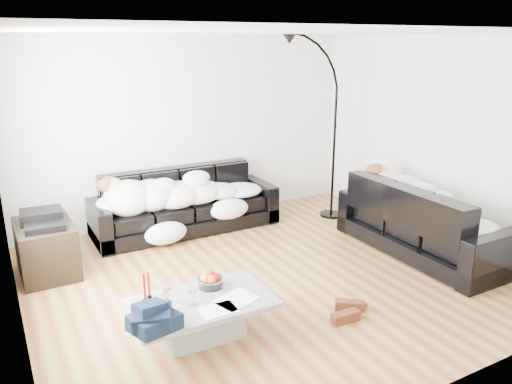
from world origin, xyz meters
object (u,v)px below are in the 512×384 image
coffee_table (202,319)px  wine_glass_b (165,301)px  wine_glass_a (167,292)px  candle_left (144,288)px  sofa_back (185,201)px  fruit_bowl (210,280)px  floor_lamp (334,139)px  wine_glass_c (192,295)px  av_cabinet (46,249)px  shoes (347,311)px  candle_right (149,286)px  sleeper_right (426,202)px  sleeper_back (186,187)px  sofa_right (424,218)px  stereo (42,218)px

coffee_table → wine_glass_b: (-0.32, 0.01, 0.26)m
wine_glass_a → candle_left: size_ratio=0.71×
sofa_back → candle_left: 2.66m
fruit_bowl → floor_lamp: (2.78, 1.84, 0.73)m
sofa_back → wine_glass_b: (-1.15, -2.54, 0.03)m
wine_glass_c → candle_left: bearing=145.7°
wine_glass_b → wine_glass_c: size_ratio=0.87×
av_cabinet → floor_lamp: 4.07m
wine_glass_a → av_cabinet: bearing=111.6°
wine_glass_c → shoes: bearing=-12.5°
shoes → floor_lamp: size_ratio=0.20×
sofa_back → candle_right: 2.59m
sofa_back → shoes: (0.51, -2.89, -0.36)m
floor_lamp → sleeper_right: bearing=-107.4°
fruit_bowl → candle_left: 0.61m
fruit_bowl → shoes: size_ratio=0.49×
sleeper_right → wine_glass_b: (-3.43, -0.40, -0.21)m
sleeper_back → wine_glass_a: 2.63m
shoes → sofa_right: bearing=38.7°
fruit_bowl → candle_right: size_ratio=0.94×
sleeper_back → fruit_bowl: size_ratio=9.24×
sofa_back → fruit_bowl: (-0.66, -2.35, 0.02)m
stereo → sofa_right: bearing=-17.6°
fruit_bowl → floor_lamp: 3.42m
sofa_right → sleeper_back: sofa_right is taller
shoes → floor_lamp: 3.08m
sofa_back → sleeper_back: 0.23m
wine_glass_c → shoes: 1.52m
sofa_back → wine_glass_a: bearing=-114.3°
candle_right → sleeper_back: bearing=61.5°
candle_right → floor_lamp: bearing=28.1°
sleeper_back → floor_lamp: (2.12, -0.46, 0.53)m
wine_glass_c → stereo: (-0.93, 2.05, 0.21)m
fruit_bowl → wine_glass_b: (-0.49, -0.19, 0.01)m
sofa_back → sofa_right: (2.27, -2.14, 0.03)m
coffee_table → wine_glass_a: (-0.26, 0.11, 0.27)m
wine_glass_a → candle_right: (-0.12, 0.14, 0.03)m
wine_glass_b → shoes: size_ratio=0.33×
fruit_bowl → wine_glass_a: wine_glass_a is taller
wine_glass_a → candle_right: candle_right is taller
wine_glass_a → floor_lamp: 3.81m
sleeper_back → floor_lamp: floor_lamp is taller
coffee_table → av_cabinet: av_cabinet is taller
wine_glass_b → stereo: 2.15m
wine_glass_a → floor_lamp: (3.22, 1.92, 0.71)m
sleeper_right → fruit_bowl: (-2.94, -0.22, -0.22)m
coffee_table → stereo: bearing=116.7°
fruit_bowl → av_cabinet: (-1.19, 1.83, -0.14)m
sofa_right → coffee_table: bearing=97.5°
candle_right → floor_lamp: size_ratio=0.11×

